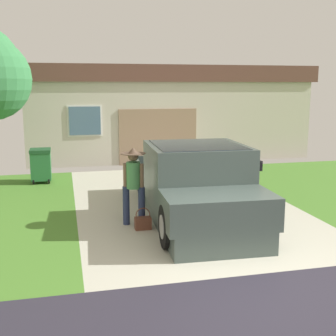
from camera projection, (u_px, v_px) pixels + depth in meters
name	position (u px, v px, depth m)	size (l,w,h in m)	color
pickup_truck	(195.00, 187.00, 9.40)	(2.23, 5.34, 1.68)	#42504B
person_with_hat	(134.00, 181.00, 9.08)	(0.52, 0.52, 1.65)	navy
handbag	(143.00, 222.00, 8.94)	(0.33, 0.18, 0.46)	brown
house_with_garage	(162.00, 110.00, 18.82)	(11.41, 5.55, 3.65)	beige
wheeled_trash_bin	(41.00, 164.00, 13.22)	(0.60, 0.72, 1.02)	#286B38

